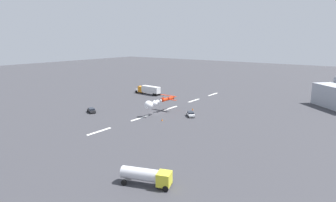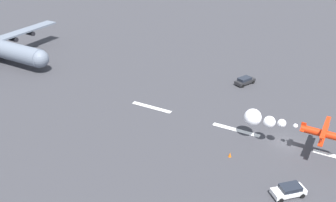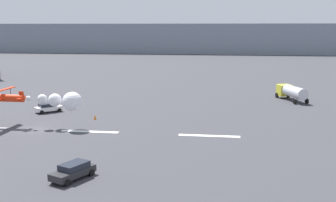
% 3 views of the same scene
% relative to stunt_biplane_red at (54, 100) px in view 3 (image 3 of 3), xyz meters
% --- Properties ---
extents(ground_plane, '(440.00, 440.00, 0.00)m').
position_rel_stunt_biplane_red_xyz_m(ground_plane, '(-2.63, -1.30, -3.93)').
color(ground_plane, '#38383D').
rests_on(ground_plane, ground).
extents(runway_stripe_3, '(8.00, 0.90, 0.01)m').
position_rel_stunt_biplane_red_xyz_m(runway_stripe_3, '(5.45, -1.30, -3.93)').
color(runway_stripe_3, white).
rests_on(runway_stripe_3, ground).
extents(runway_stripe_4, '(8.00, 0.90, 0.01)m').
position_rel_stunt_biplane_red_xyz_m(runway_stripe_4, '(21.62, -1.30, -3.93)').
color(runway_stripe_4, white).
rests_on(runway_stripe_4, ground).
extents(mountain_ridge_distant, '(396.00, 16.00, 15.56)m').
position_rel_stunt_biplane_red_xyz_m(mountain_ridge_distant, '(-2.63, 169.82, 3.85)').
color(mountain_ridge_distant, gray).
rests_on(mountain_ridge_distant, ground).
extents(stunt_biplane_red, '(15.19, 6.53, 2.80)m').
position_rel_stunt_biplane_red_xyz_m(stunt_biplane_red, '(0.00, 0.00, 0.00)').
color(stunt_biplane_red, red).
extents(fuel_tanker_truck, '(5.34, 8.94, 2.90)m').
position_rel_stunt_biplane_red_xyz_m(fuel_tanker_truck, '(36.06, 27.59, -2.19)').
color(fuel_tanker_truck, yellow).
rests_on(fuel_tanker_truck, ground).
extents(followme_car_yellow, '(3.51, 4.84, 1.52)m').
position_rel_stunt_biplane_red_xyz_m(followme_car_yellow, '(9.75, -18.95, -3.12)').
color(followme_car_yellow, '#262628').
rests_on(followme_car_yellow, ground).
extents(airport_staff_sedan, '(4.36, 4.28, 1.52)m').
position_rel_stunt_biplane_red_xyz_m(airport_staff_sedan, '(-5.55, 10.37, -3.12)').
color(airport_staff_sedan, white).
rests_on(airport_staff_sedan, ground).
extents(traffic_cone_far, '(0.44, 0.44, 0.75)m').
position_rel_stunt_biplane_red_xyz_m(traffic_cone_far, '(3.82, 6.16, -3.56)').
color(traffic_cone_far, orange).
rests_on(traffic_cone_far, ground).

